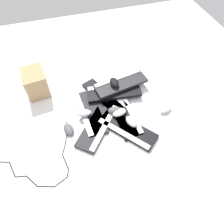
% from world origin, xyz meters
% --- Properties ---
extents(ground_plane, '(3.20, 3.20, 0.00)m').
position_xyz_m(ground_plane, '(0.00, 0.00, 0.00)').
color(ground_plane, white).
extents(keyboard_0, '(0.17, 0.45, 0.03)m').
position_xyz_m(keyboard_0, '(0.12, 0.01, 0.01)').
color(keyboard_0, black).
rests_on(keyboard_0, ground).
extents(keyboard_1, '(0.31, 0.46, 0.03)m').
position_xyz_m(keyboard_1, '(0.03, 0.23, 0.01)').
color(keyboard_1, black).
rests_on(keyboard_1, ground).
extents(keyboard_2, '(0.18, 0.45, 0.03)m').
position_xyz_m(keyboard_2, '(-0.13, 0.09, 0.01)').
color(keyboard_2, black).
rests_on(keyboard_2, ground).
extents(keyboard_3, '(0.40, 0.43, 0.03)m').
position_xyz_m(keyboard_3, '(-0.10, -0.04, 0.01)').
color(keyboard_3, black).
rests_on(keyboard_3, ground).
extents(keyboard_4, '(0.40, 0.43, 0.03)m').
position_xyz_m(keyboard_4, '(0.10, -0.13, 0.01)').
color(keyboard_4, black).
rests_on(keyboard_4, ground).
extents(keyboard_5, '(0.45, 0.20, 0.03)m').
position_xyz_m(keyboard_5, '(0.11, 0.22, 0.04)').
color(keyboard_5, black).
rests_on(keyboard_5, keyboard_1).
extents(keyboard_6, '(0.46, 0.23, 0.03)m').
position_xyz_m(keyboard_6, '(0.18, 0.27, 0.07)').
color(keyboard_6, '#232326').
rests_on(keyboard_6, keyboard_5).
extents(mouse_0, '(0.10, 0.12, 0.04)m').
position_xyz_m(mouse_0, '(0.14, -0.10, 0.05)').
color(mouse_0, '#B7B7BC').
rests_on(mouse_0, keyboard_4).
extents(mouse_1, '(0.12, 0.08, 0.04)m').
position_xyz_m(mouse_1, '(-0.17, 0.07, 0.05)').
color(mouse_1, '#B7B7BC').
rests_on(mouse_1, keyboard_2).
extents(mouse_2, '(0.13, 0.10, 0.04)m').
position_xyz_m(mouse_2, '(0.45, -0.05, 0.02)').
color(mouse_2, '#B7B7BC').
rests_on(mouse_2, ground).
extents(mouse_3, '(0.07, 0.11, 0.04)m').
position_xyz_m(mouse_3, '(0.12, 0.26, 0.11)').
color(mouse_3, black).
rests_on(mouse_3, keyboard_6).
extents(mouse_4, '(0.09, 0.12, 0.04)m').
position_xyz_m(mouse_4, '(-0.31, -0.02, 0.02)').
color(mouse_4, '#4C4C51').
rests_on(mouse_4, ground).
extents(mouse_5, '(0.12, 0.09, 0.04)m').
position_xyz_m(mouse_5, '(0.06, 0.03, 0.05)').
color(mouse_5, '#4C4C51').
rests_on(mouse_5, keyboard_0).
extents(mouse_6, '(0.12, 0.09, 0.04)m').
position_xyz_m(mouse_6, '(0.08, 0.01, 0.05)').
color(mouse_6, silver).
rests_on(mouse_6, keyboard_0).
extents(cable_0, '(0.53, 0.47, 0.01)m').
position_xyz_m(cable_0, '(-0.51, -0.22, 0.00)').
color(cable_0, black).
rests_on(cable_0, ground).
extents(cardboard_box, '(0.19, 0.23, 0.21)m').
position_xyz_m(cardboard_box, '(-0.49, 0.45, 0.10)').
color(cardboard_box, tan).
rests_on(cardboard_box, ground).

